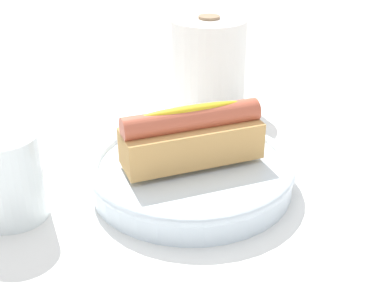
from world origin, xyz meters
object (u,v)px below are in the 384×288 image
serving_bowl (192,173)px  water_glass (10,182)px  hotdog_front (192,137)px  paper_towel_roll (208,63)px

serving_bowl → water_glass: 0.19m
serving_bowl → water_glass: bearing=-169.1°
hotdog_front → water_glass: bearing=-169.1°
hotdog_front → water_glass: 0.19m
paper_towel_roll → hotdog_front: bearing=-101.6°
water_glass → paper_towel_roll: size_ratio=0.67×
serving_bowl → hotdog_front: (-0.00, 0.00, 0.04)m
serving_bowl → paper_towel_roll: size_ratio=1.68×
hotdog_front → water_glass: (-0.18, -0.04, -0.02)m
hotdog_front → paper_towel_roll: size_ratio=1.18×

